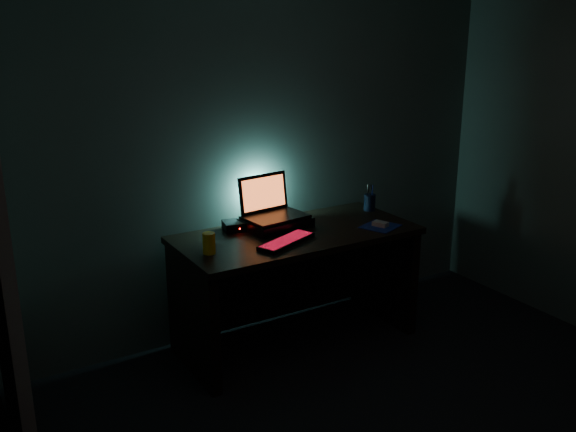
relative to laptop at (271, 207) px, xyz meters
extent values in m
cube|color=#434D47|center=(0.07, 0.18, 0.38)|extent=(3.50, 0.00, 2.50)
cube|color=#434D47|center=(-1.68, -1.82, 0.38)|extent=(0.00, 4.00, 2.50)
cube|color=black|center=(0.07, -0.20, -0.14)|extent=(1.50, 0.70, 0.04)
cube|color=black|center=(-0.64, -0.20, -0.52)|extent=(0.06, 0.64, 0.71)
cube|color=black|center=(0.78, -0.20, -0.52)|extent=(0.06, 0.64, 0.71)
cube|color=black|center=(0.07, 0.13, -0.52)|extent=(1.38, 0.02, 0.65)
cube|color=black|center=(0.01, -0.05, -0.09)|extent=(0.43, 0.34, 0.06)
cube|color=black|center=(0.01, -0.05, -0.05)|extent=(0.41, 0.30, 0.02)
cube|color=black|center=(-0.01, 0.08, 0.08)|extent=(0.36, 0.09, 0.24)
cube|color=#F65619|center=(-0.01, 0.07, 0.08)|extent=(0.32, 0.07, 0.20)
cube|color=black|center=(-0.09, -0.35, -0.11)|extent=(0.42, 0.28, 0.02)
cube|color=red|center=(-0.09, -0.35, -0.10)|extent=(0.40, 0.25, 0.00)
cube|color=navy|center=(0.58, -0.38, -0.12)|extent=(0.28, 0.27, 0.00)
cube|color=gray|center=(0.58, -0.38, -0.10)|extent=(0.09, 0.11, 0.03)
cylinder|color=black|center=(0.75, -0.06, -0.06)|extent=(0.09, 0.09, 0.11)
cylinder|color=yellow|center=(-0.55, -0.27, -0.06)|extent=(0.09, 0.09, 0.12)
cube|color=black|center=(-0.22, 0.03, -0.09)|extent=(0.19, 0.17, 0.06)
sphere|color=#FF0C07|center=(-0.24, -0.04, -0.09)|extent=(0.01, 0.01, 0.01)
camera|label=1|loc=(-1.92, -3.39, 1.14)|focal=40.00mm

